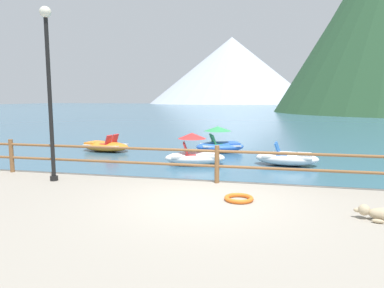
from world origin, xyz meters
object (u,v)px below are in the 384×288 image
lamp_post (49,79)px  life_ring (239,198)px  pedal_boat_4 (220,143)px  dog_resting (384,214)px  pedal_boat_1 (287,158)px  pedal_boat_0 (195,154)px  pedal_boat_3 (105,146)px

lamp_post → life_ring: lamp_post is taller
life_ring → pedal_boat_4: size_ratio=0.24×
dog_resting → pedal_boat_1: bearing=100.5°
dog_resting → life_ring: size_ratio=1.73×
pedal_boat_0 → pedal_boat_4: (0.48, 3.35, 0.02)m
pedal_boat_4 → life_ring: bearing=-79.4°
dog_resting → pedal_boat_4: 10.66m
life_ring → pedal_boat_1: bearing=78.8°
lamp_post → pedal_boat_1: size_ratio=1.82×
pedal_boat_1 → pedal_boat_4: bearing=137.1°
dog_resting → lamp_post: bearing=169.0°
pedal_boat_1 → lamp_post: bearing=-137.3°
dog_resting → life_ring: 2.65m
lamp_post → life_ring: size_ratio=7.11×
pedal_boat_1 → pedal_boat_4: (-2.95, 2.74, 0.13)m
lamp_post → dog_resting: (7.39, -1.43, -2.48)m
pedal_boat_0 → pedal_boat_3: size_ratio=0.97×
pedal_boat_0 → lamp_post: bearing=-118.0°
dog_resting → pedal_boat_1: (-1.31, 7.03, -0.25)m
life_ring → pedal_boat_0: (-2.18, 5.73, -0.06)m
pedal_boat_4 → pedal_boat_1: bearing=-42.9°
lamp_post → pedal_boat_0: bearing=62.0°
pedal_boat_3 → life_ring: bearing=-48.9°
pedal_boat_3 → dog_resting: bearing=-42.4°
pedal_boat_0 → pedal_boat_3: (-4.87, 2.36, -0.14)m
dog_resting → pedal_boat_1: pedal_boat_1 is taller
pedal_boat_0 → pedal_boat_4: bearing=81.8°
lamp_post → pedal_boat_4: (3.13, 8.34, -2.59)m
life_ring → pedal_boat_3: 10.72m
life_ring → pedal_boat_3: (-7.04, 8.09, -0.20)m
pedal_boat_3 → pedal_boat_4: size_ratio=1.00×
dog_resting → pedal_boat_4: size_ratio=0.41×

